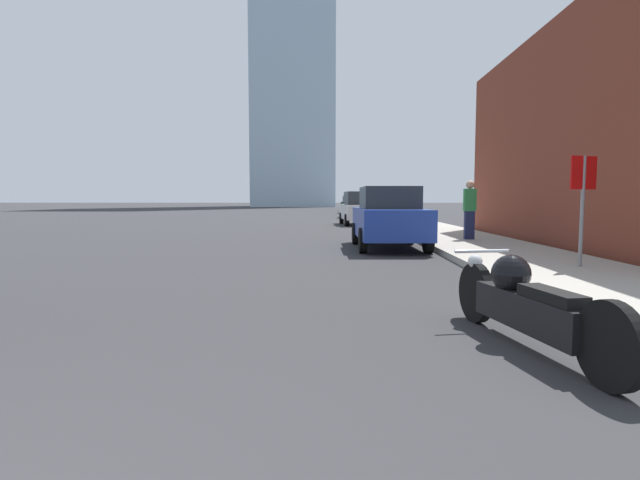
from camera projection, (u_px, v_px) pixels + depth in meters
name	position (u px, v px, depth m)	size (l,w,h in m)	color
sidewalk	(386.00, 215.00, 40.82)	(3.00, 240.00, 0.15)	#9E998E
distant_tower	(295.00, 25.00, 94.27)	(15.40, 15.40, 68.68)	#9EB7CC
motorcycle	(525.00, 303.00, 4.62)	(0.79, 2.68, 0.84)	black
parked_car_blue	(389.00, 218.00, 13.97)	(1.97, 4.29, 1.72)	#1E3899
parked_car_white	(361.00, 209.00, 26.84)	(2.30, 4.31, 1.79)	silver
parked_car_green	(354.00, 207.00, 38.06)	(2.06, 4.24, 1.65)	#1E6B33
parked_car_black	(351.00, 204.00, 49.44)	(2.07, 4.60, 1.74)	black
parked_car_red	(349.00, 204.00, 62.53)	(2.05, 4.59, 1.65)	red
stop_sign	(583.00, 191.00, 9.02)	(0.57, 0.26, 2.01)	slate
pedestrian	(470.00, 209.00, 15.30)	(0.36, 0.25, 1.80)	#1E2347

